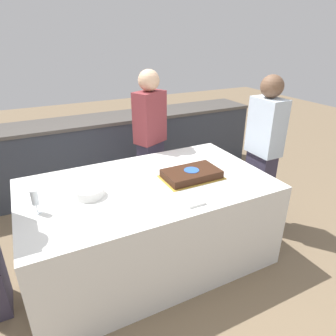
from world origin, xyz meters
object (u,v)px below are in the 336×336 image
(cake, at_px, (191,174))
(person_seated_right, at_px, (263,153))
(person_cutting_cake, at_px, (150,140))
(wine_glass, at_px, (35,198))
(plate_stack, at_px, (89,192))

(cake, bearing_deg, person_seated_right, 4.65)
(cake, relative_size, person_cutting_cake, 0.32)
(cake, xyz_separation_m, person_seated_right, (0.86, 0.07, 0.02))
(cake, xyz_separation_m, wine_glass, (-1.23, 0.00, 0.08))
(wine_glass, distance_m, person_seated_right, 2.09)
(cake, distance_m, wine_glass, 1.23)
(person_seated_right, bearing_deg, person_cutting_cake, -133.16)
(plate_stack, relative_size, person_seated_right, 0.14)
(person_seated_right, bearing_deg, plate_stack, -90.26)
(cake, relative_size, wine_glass, 2.89)
(wine_glass, height_order, person_cutting_cake, person_cutting_cake)
(wine_glass, bearing_deg, cake, -0.22)
(plate_stack, relative_size, person_cutting_cake, 0.14)
(plate_stack, distance_m, person_seated_right, 1.71)
(plate_stack, xyz_separation_m, person_cutting_cake, (0.85, 0.80, 0.03))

